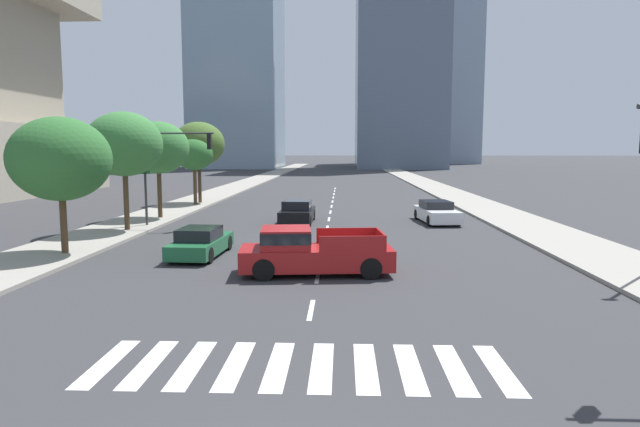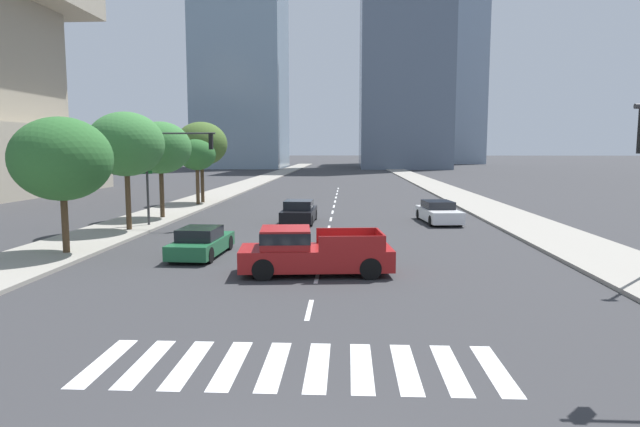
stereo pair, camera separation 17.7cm
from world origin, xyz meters
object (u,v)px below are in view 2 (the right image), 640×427
Objects in this scene: street_tree_nearest at (62,159)px; street_tree_second at (126,144)px; sedan_white_1 at (438,213)px; sedan_green_2 at (201,243)px; pickup_truck at (308,252)px; traffic_signal_far at (173,158)px; street_tree_fifth at (201,144)px; sedan_black_0 at (299,212)px; street_tree_third at (160,148)px; street_tree_fourth at (197,154)px.

street_tree_second is at bearing 90.00° from street_tree_nearest.
sedan_green_2 is at bearing -51.67° from sedan_white_1.
pickup_truck is 14.59m from traffic_signal_far.
traffic_signal_far is 0.86× the size of street_tree_fifth.
sedan_black_0 is 14.77m from street_tree_fifth.
street_tree_third is (-10.38, 14.96, 3.72)m from pickup_truck.
street_tree_fifth is at bearing 90.00° from street_tree_third.
traffic_signal_far is 1.08× the size of street_tree_fourth.
street_tree_fifth is (-10.38, 24.78, 4.06)m from pickup_truck.
pickup_truck reaches higher than sedan_white_1.
street_tree_fourth reaches higher than sedan_green_2.
pickup_truck is at bearing -172.13° from sedan_black_0.
sedan_white_1 is 17.77m from street_tree_third.
traffic_signal_far is at bearing -80.99° from street_tree_fourth.
pickup_truck reaches higher than sedan_green_2.
street_tree_fourth is (-1.89, 11.93, 0.09)m from traffic_signal_far.
traffic_signal_far is at bearing 44.53° from street_tree_second.
sedan_black_0 is 8.50m from sedan_white_1.
pickup_truck is 0.92× the size of street_tree_third.
traffic_signal_far is (-8.49, 11.43, 3.16)m from pickup_truck.
street_tree_third is at bearing 90.00° from street_tree_nearest.
street_tree_fifth reaches higher than sedan_green_2.
street_tree_second is at bearing -90.00° from street_tree_fourth.
traffic_signal_far is at bearing -81.94° from street_tree_fifth.
street_tree_second reaches higher than street_tree_fourth.
street_tree_fourth is (0.00, 8.40, -0.48)m from street_tree_third.
traffic_signal_far reaches higher than sedan_white_1.
street_tree_nearest is at bearing -90.00° from street_tree_fourth.
traffic_signal_far is (-6.95, -2.31, 3.34)m from sedan_black_0.
traffic_signal_far is (-3.78, 8.31, 3.40)m from sedan_green_2.
street_tree_nearest is (-17.32, -11.42, 3.43)m from sedan_white_1.
street_tree_third reaches higher than traffic_signal_far.
street_tree_fourth is at bearing 44.04° from sedan_black_0.
street_tree_second is at bearing -90.00° from street_tree_third.
sedan_black_0 is 10.59m from street_tree_second.
traffic_signal_far is 0.89× the size of street_tree_second.
traffic_signal_far reaches higher than pickup_truck.
street_tree_nearest is at bearing -20.94° from pickup_truck.
street_tree_second is 15.22m from street_tree_fifth.
sedan_black_0 is at bearing 50.81° from street_tree_nearest.
street_tree_nearest is 21.91m from street_tree_fifth.
sedan_white_1 is at bearing -84.61° from sedan_black_0.
sedan_green_2 is (-11.65, -11.20, -0.04)m from sedan_white_1.
sedan_black_0 is 9.74m from street_tree_third.
street_tree_nearest is at bearing -102.49° from traffic_signal_far.
street_tree_fifth is (-5.67, 21.66, 4.30)m from sedan_green_2.
sedan_white_1 is at bearing -43.33° from sedan_green_2.
street_tree_fifth is at bearing -72.64° from pickup_truck.
street_tree_third is 8.41m from street_tree_fourth.
sedan_green_2 is at bearing 164.85° from sedan_black_0.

